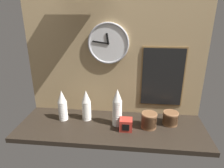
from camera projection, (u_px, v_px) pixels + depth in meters
name	position (u px, v px, depth m)	size (l,w,h in m)	color
ground_plane	(111.00, 127.00, 1.74)	(1.60, 0.56, 0.04)	black
wall_tiled_back	(114.00, 59.00, 1.79)	(1.60, 0.03, 1.05)	tan
cup_stack_center_left	(86.00, 105.00, 1.78)	(0.08, 0.08, 0.28)	white
cup_stack_center_right	(117.00, 107.00, 1.68)	(0.08, 0.08, 0.33)	white
cup_stack_left	(62.00, 105.00, 1.78)	(0.08, 0.08, 0.28)	white
bowl_stack_right	(149.00, 120.00, 1.68)	(0.13, 0.13, 0.13)	brown
bowl_stack_far_right	(170.00, 118.00, 1.73)	(0.13, 0.13, 0.12)	brown
wall_clock	(108.00, 43.00, 1.72)	(0.36, 0.03, 0.36)	white
menu_board	(162.00, 77.00, 1.78)	(0.39, 0.01, 0.55)	olive
napkin_dispenser	(126.00, 125.00, 1.65)	(0.10, 0.09, 0.10)	red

